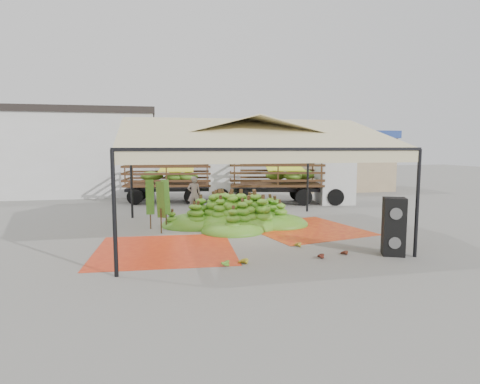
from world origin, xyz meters
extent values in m
plane|color=slate|center=(0.00, 0.00, 0.00)|extent=(90.00, 90.00, 0.00)
cylinder|color=black|center=(-4.00, -4.00, 1.50)|extent=(0.10, 0.10, 3.00)
cylinder|color=black|center=(4.00, -4.00, 1.50)|extent=(0.10, 0.10, 3.00)
cylinder|color=black|center=(-4.00, 4.00, 1.50)|extent=(0.10, 0.10, 3.00)
cylinder|color=black|center=(4.00, 4.00, 1.50)|extent=(0.10, 0.10, 3.00)
pyramid|color=beige|center=(0.00, 0.00, 3.50)|extent=(8.00, 8.00, 1.00)
cube|color=black|center=(0.00, 0.00, 3.00)|extent=(8.00, 8.00, 0.08)
cube|color=beige|center=(0.00, 0.00, 2.82)|extent=(8.00, 8.00, 0.36)
cube|color=silver|center=(-10.00, 14.00, 2.50)|extent=(14.00, 6.00, 5.00)
cube|color=black|center=(-10.00, 14.00, 5.20)|extent=(14.30, 6.30, 0.40)
cube|color=tan|center=(10.00, 13.00, 1.80)|extent=(6.00, 5.00, 3.60)
cube|color=navy|center=(10.00, 13.00, 3.85)|extent=(6.30, 5.30, 0.50)
cube|color=red|center=(-2.80, -1.75, 0.01)|extent=(4.28, 4.10, 0.01)
cube|color=orange|center=(2.39, 0.19, 0.01)|extent=(4.55, 4.69, 0.01)
ellipsoid|color=#3B801A|center=(0.12, 1.40, 0.63)|extent=(7.38, 6.87, 1.26)
ellipsoid|color=gold|center=(-0.90, -3.70, 0.11)|extent=(0.58, 0.53, 0.21)
ellipsoid|color=#AF8923|center=(1.13, -2.26, 0.10)|extent=(0.43, 0.35, 0.19)
ellipsoid|color=#581714|center=(1.29, -3.58, 0.10)|extent=(0.50, 0.44, 0.19)
ellipsoid|color=#571E14|center=(2.11, -3.41, 0.09)|extent=(0.40, 0.33, 0.17)
ellipsoid|color=#367919|center=(-1.41, -3.70, 0.11)|extent=(0.60, 0.55, 0.22)
ellipsoid|color=#4A7418|center=(-2.12, 0.79, 2.62)|extent=(0.24, 0.24, 0.20)
ellipsoid|color=#4A7418|center=(-0.62, 0.79, 2.62)|extent=(0.24, 0.24, 0.20)
ellipsoid|color=#4A7418|center=(0.88, 0.79, 2.62)|extent=(0.24, 0.24, 0.20)
cube|color=black|center=(3.50, -3.70, 0.41)|extent=(0.75, 0.71, 0.82)
cube|color=black|center=(3.50, -3.70, 1.23)|extent=(0.75, 0.71, 0.82)
imported|color=gray|center=(-1.24, 4.97, 0.84)|extent=(0.65, 0.46, 1.69)
cube|color=#522D1B|center=(-2.26, 8.75, 0.97)|extent=(4.88, 2.73, 0.11)
cube|color=silver|center=(0.77, 8.35, 1.07)|extent=(1.93, 2.24, 2.14)
cylinder|color=black|center=(-4.04, 8.05, 0.42)|extent=(0.87, 0.39, 0.84)
cylinder|color=black|center=(-3.80, 9.89, 0.42)|extent=(0.87, 0.39, 0.84)
cylinder|color=black|center=(-1.10, 7.66, 0.42)|extent=(0.87, 0.39, 0.84)
cylinder|color=black|center=(-0.85, 9.50, 0.42)|extent=(0.87, 0.39, 0.84)
cylinder|color=black|center=(0.47, 7.45, 0.42)|extent=(0.87, 0.39, 0.84)
cylinder|color=black|center=(0.71, 9.29, 0.42)|extent=(0.87, 0.39, 0.84)
ellipsoid|color=#417017|center=(-2.26, 8.75, 1.44)|extent=(3.90, 2.15, 0.65)
cube|color=yellow|center=(-1.80, 8.69, 1.81)|extent=(2.08, 2.08, 0.23)
cube|color=#4A2818|center=(3.38, 7.06, 1.02)|extent=(5.20, 3.12, 0.12)
cube|color=silver|center=(6.54, 6.45, 1.12)|extent=(2.13, 2.43, 2.24)
cylinder|color=black|center=(1.48, 6.44, 0.44)|extent=(0.92, 0.45, 0.88)
cylinder|color=black|center=(1.85, 8.35, 0.44)|extent=(0.92, 0.45, 0.88)
cylinder|color=black|center=(4.54, 5.85, 0.44)|extent=(0.92, 0.45, 0.88)
cylinder|color=black|center=(4.91, 7.76, 0.44)|extent=(0.92, 0.45, 0.88)
cylinder|color=black|center=(6.16, 5.54, 0.44)|extent=(0.92, 0.45, 0.88)
cylinder|color=black|center=(6.53, 7.45, 0.44)|extent=(0.92, 0.45, 0.88)
ellipsoid|color=#3A7418|center=(3.38, 7.06, 1.51)|extent=(4.15, 2.46, 0.68)
cube|color=#DDF41B|center=(3.86, 6.97, 1.90)|extent=(2.28, 2.27, 0.24)
camera|label=1|loc=(-3.10, -13.62, 3.07)|focal=30.00mm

